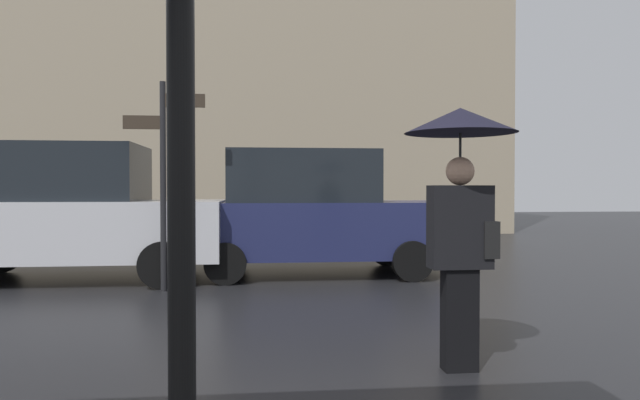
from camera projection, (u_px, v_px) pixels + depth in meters
name	position (u px, v px, depth m)	size (l,w,h in m)	color
pedestrian_with_umbrella	(461.00, 179.00, 4.34)	(0.85, 0.85, 2.00)	black
parked_car_left	(311.00, 213.00, 9.23)	(4.24, 1.93, 1.98)	#1E234C
parked_car_right	(69.00, 213.00, 8.61)	(4.45, 1.96, 2.04)	silver
street_signpost	(164.00, 164.00, 7.70)	(1.08, 0.08, 2.82)	black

